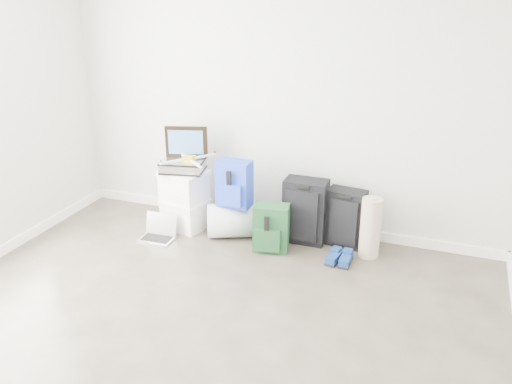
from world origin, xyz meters
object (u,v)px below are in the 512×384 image
at_px(carry_on, 345,218).
at_px(duffel_bag, 236,220).
at_px(boxes_stack, 185,199).
at_px(large_suitcase, 305,211).
at_px(laptop, 159,233).
at_px(briefcase, 183,166).

bearing_deg(carry_on, duffel_bag, -162.39).
relative_size(boxes_stack, duffel_bag, 1.11).
height_order(boxes_stack, large_suitcase, large_suitcase).
bearing_deg(duffel_bag, large_suitcase, -12.39).
bearing_deg(laptop, boxes_stack, 65.19).
distance_m(duffel_bag, large_suitcase, 0.71).
bearing_deg(carry_on, boxes_stack, -166.23).
relative_size(large_suitcase, carry_on, 1.13).
bearing_deg(briefcase, carry_on, -5.28).
relative_size(briefcase, laptop, 1.22).
relative_size(carry_on, laptop, 1.66).
bearing_deg(duffel_bag, carry_on, -13.32).
distance_m(briefcase, carry_on, 1.70).
relative_size(large_suitcase, laptop, 1.87).
height_order(briefcase, carry_on, briefcase).
height_order(boxes_stack, carry_on, boxes_stack).
distance_m(briefcase, large_suitcase, 1.31).
distance_m(large_suitcase, carry_on, 0.39).
distance_m(boxes_stack, large_suitcase, 1.26).
distance_m(boxes_stack, duffel_bag, 0.59).
bearing_deg(large_suitcase, boxes_stack, -174.42).
relative_size(boxes_stack, large_suitcase, 0.97).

